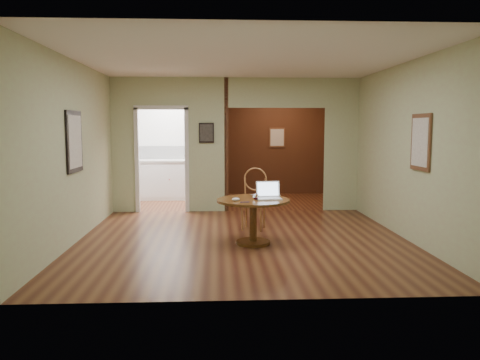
{
  "coord_description": "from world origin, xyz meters",
  "views": [
    {
      "loc": [
        -0.4,
        -6.97,
        1.71
      ],
      "look_at": [
        -0.06,
        -0.2,
        0.94
      ],
      "focal_mm": 35.0,
      "sensor_mm": 36.0,
      "label": 1
    }
  ],
  "objects_px": {
    "open_laptop": "(268,194)",
    "closed_laptop": "(261,195)",
    "chair": "(254,195)",
    "dining_table": "(253,211)"
  },
  "relations": [
    {
      "from": "open_laptop",
      "to": "closed_laptop",
      "type": "distance_m",
      "value": 0.29
    },
    {
      "from": "dining_table",
      "to": "chair",
      "type": "bearing_deg",
      "value": 84.63
    },
    {
      "from": "open_laptop",
      "to": "closed_laptop",
      "type": "xyz_separation_m",
      "value": [
        -0.08,
        0.28,
        -0.05
      ]
    },
    {
      "from": "open_laptop",
      "to": "closed_laptop",
      "type": "bearing_deg",
      "value": 101.47
    },
    {
      "from": "chair",
      "to": "open_laptop",
      "type": "bearing_deg",
      "value": -66.81
    },
    {
      "from": "dining_table",
      "to": "closed_laptop",
      "type": "relative_size",
      "value": 3.62
    },
    {
      "from": "chair",
      "to": "open_laptop",
      "type": "height_order",
      "value": "chair"
    },
    {
      "from": "dining_table",
      "to": "closed_laptop",
      "type": "bearing_deg",
      "value": 65.04
    },
    {
      "from": "chair",
      "to": "open_laptop",
      "type": "xyz_separation_m",
      "value": [
        0.13,
        -1.0,
        0.16
      ]
    },
    {
      "from": "dining_table",
      "to": "closed_laptop",
      "type": "height_order",
      "value": "closed_laptop"
    }
  ]
}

